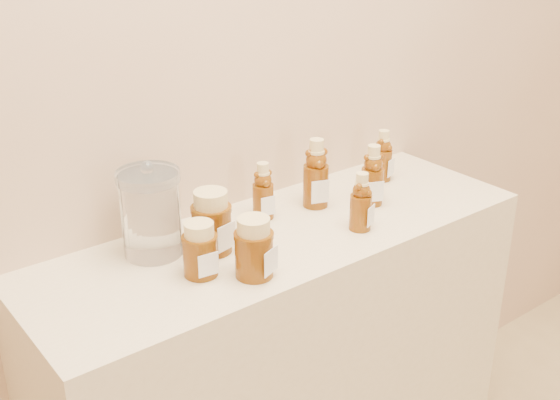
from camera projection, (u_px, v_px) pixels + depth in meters
wall_back at (229, 18)px, 1.55m from camera, size 3.50×0.02×2.70m
display_table at (284, 391)px, 1.77m from camera, size 1.20×0.40×0.90m
bear_bottle_back_left at (263, 187)px, 1.63m from camera, size 0.06×0.06×0.16m
bear_bottle_back_mid at (316, 169)px, 1.68m from camera, size 0.09×0.09×0.19m
bear_bottle_back_right at (383, 152)px, 1.84m from camera, size 0.07×0.07×0.16m
bear_bottle_front_left at (361, 198)px, 1.57m from camera, size 0.07×0.07×0.16m
bear_bottle_front_right at (373, 171)px, 1.70m from camera, size 0.08×0.08×0.17m
honey_jar_left at (200, 249)px, 1.39m from camera, size 0.08×0.08×0.12m
honey_jar_back at (212, 222)px, 1.48m from camera, size 0.10×0.10×0.14m
honey_jar_front at (254, 247)px, 1.39m from camera, size 0.10×0.10×0.13m
glass_canister at (151, 210)px, 1.46m from camera, size 0.17×0.17×0.20m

